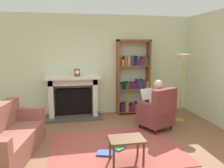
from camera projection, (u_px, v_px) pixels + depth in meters
ground at (119, 155)px, 3.82m from camera, size 14.00×14.00×0.00m
back_wall at (99, 65)px, 6.06m from camera, size 5.60×0.10×2.70m
side_wall_right at (216, 68)px, 5.29m from camera, size 0.10×5.20×2.70m
area_rug at (116, 147)px, 4.11m from camera, size 2.40×1.80×0.01m
fireplace at (73, 95)px, 5.81m from camera, size 1.43×0.64×1.11m
mantel_clock at (77, 73)px, 5.63m from camera, size 0.14×0.14×0.19m
bookshelf at (133, 79)px, 6.09m from camera, size 0.91×0.32×2.04m
armchair_reading at (158, 112)px, 4.91m from camera, size 0.84×0.83×0.97m
seated_reader at (154, 102)px, 4.97m from camera, size 0.51×0.60×1.14m
sofa_floral at (7, 139)px, 3.74m from camera, size 1.00×1.80×0.85m
side_table at (126, 142)px, 3.51m from camera, size 0.56×0.39×0.42m
scattered_books at (113, 148)px, 4.02m from camera, size 0.59×0.58×0.03m
floor_lamp at (183, 65)px, 5.35m from camera, size 0.32×0.32×1.68m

